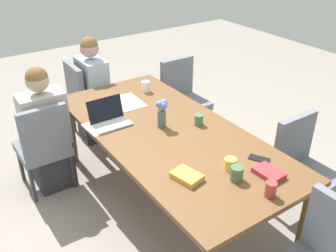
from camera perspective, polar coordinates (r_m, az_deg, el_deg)
ground_plane at (r=3.54m, az=0.00°, el=-11.18°), size 10.00×10.00×0.00m
dining_table at (r=3.15m, az=0.00°, el=-1.81°), size 2.34×1.08×0.74m
chair_far_left_near at (r=3.58m, az=-18.29°, el=-2.54°), size 0.44×0.44×0.90m
person_far_left_near at (r=3.64m, az=-17.83°, el=-1.39°), size 0.36×0.40×1.19m
chair_head_right_left_mid at (r=4.38m, az=-12.29°, el=4.31°), size 0.44×0.44×0.90m
person_head_right_left_mid at (r=4.34m, az=-11.11°, el=4.62°), size 0.40×0.36×1.19m
chair_near_right_near at (r=3.32m, az=19.61°, el=-5.52°), size 0.44×0.44×0.90m
chair_near_right_mid at (r=4.33m, az=2.22°, el=4.72°), size 0.44×0.44×0.90m
flower_vase at (r=3.11m, az=-0.93°, el=2.26°), size 0.08×0.11×0.25m
placemat_far_left_near at (r=3.25m, az=-9.26°, el=0.24°), size 0.28×0.37×0.00m
placemat_head_right_left_mid at (r=3.62m, az=-6.20°, el=3.62°), size 0.37×0.27×0.00m
laptop_far_left_near at (r=3.24m, az=-8.93°, el=1.01°), size 0.22×0.32×0.21m
coffee_mug_near_left at (r=2.49m, az=15.27°, el=-9.24°), size 0.07×0.07×0.11m
coffee_mug_near_right at (r=3.82m, az=-3.42°, el=5.99°), size 0.08×0.08×0.11m
coffee_mug_centre_left at (r=3.20m, az=4.68°, el=0.93°), size 0.07×0.07×0.09m
coffee_mug_centre_right at (r=2.68m, az=9.41°, el=-5.67°), size 0.09×0.09×0.08m
coffee_mug_far_left at (r=2.58m, az=10.36°, el=-7.09°), size 0.09×0.09×0.10m
book_red_cover at (r=2.57m, az=2.86°, el=-7.61°), size 0.23×0.18×0.04m
book_blue_cover at (r=2.69m, az=15.01°, el=-6.87°), size 0.21×0.15×0.04m
phone_black at (r=2.85m, az=13.62°, el=-4.84°), size 0.17×0.13×0.01m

